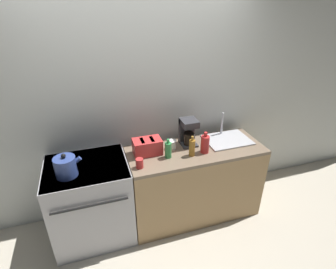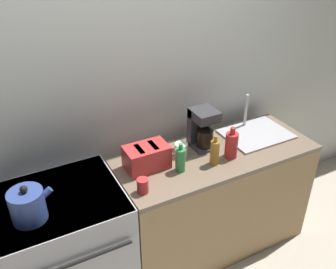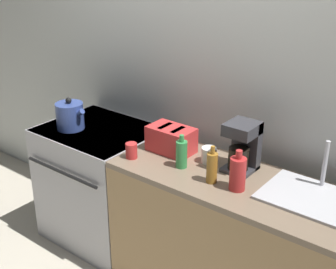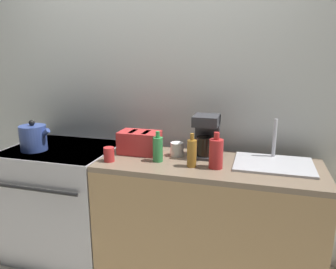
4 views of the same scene
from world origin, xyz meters
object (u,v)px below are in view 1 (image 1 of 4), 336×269
object	(u,v)px
stove	(91,200)
bottle_green	(168,150)
toaster	(147,147)
cup_red	(140,163)
kettle	(66,167)
bottle_red	(205,144)
bottle_amber	(192,148)
coffee_maker	(188,131)
cup_white	(172,145)

from	to	relation	value
stove	bottle_green	bearing A→B (deg)	-7.03
toaster	bottle_green	size ratio (longest dim) A/B	1.40
bottle_green	cup_red	distance (m)	0.33
kettle	bottle_red	xyz separation A→B (m)	(1.37, -0.01, 0.00)
toaster	bottle_amber	bearing A→B (deg)	-22.87
kettle	bottle_amber	size ratio (longest dim) A/B	1.10
bottle_green	bottle_amber	bearing A→B (deg)	-9.92
toaster	coffee_maker	xyz separation A→B (m)	(0.48, 0.06, 0.07)
bottle_red	bottle_green	distance (m)	0.40
kettle	bottle_red	bearing A→B (deg)	-0.62
kettle	bottle_red	size ratio (longest dim) A/B	1.04
kettle	bottle_amber	xyz separation A→B (m)	(1.22, -0.03, -0.00)
kettle	bottle_green	bearing A→B (deg)	0.54
stove	toaster	bearing A→B (deg)	3.30
toaster	coffee_maker	distance (m)	0.49
bottle_red	toaster	bearing A→B (deg)	164.45
kettle	bottle_amber	distance (m)	1.22
coffee_maker	cup_white	distance (m)	0.23
stove	cup_red	world-z (taller)	cup_red
coffee_maker	bottle_red	bearing A→B (deg)	-65.81
bottle_green	coffee_maker	bearing A→B (deg)	34.43
bottle_red	cup_red	world-z (taller)	bottle_red
stove	bottle_amber	xyz separation A→B (m)	(1.06, -0.14, 0.53)
bottle_green	cup_red	bearing A→B (deg)	-163.85
bottle_red	bottle_amber	world-z (taller)	bottle_red
kettle	bottle_green	xyz separation A→B (m)	(0.97, 0.01, -0.01)
stove	coffee_maker	xyz separation A→B (m)	(1.11, 0.10, 0.59)
toaster	bottle_green	bearing A→B (deg)	-36.84
cup_red	cup_white	bearing A→B (deg)	30.90
cup_red	cup_white	xyz separation A→B (m)	(0.41, 0.25, -0.00)
cup_red	coffee_maker	bearing A→B (deg)	25.64
bottle_red	coffee_maker	bearing A→B (deg)	114.19
toaster	cup_white	bearing A→B (deg)	3.57
coffee_maker	cup_white	size ratio (longest dim) A/B	3.09
cup_red	bottle_red	bearing A→B (deg)	5.45
coffee_maker	kettle	bearing A→B (deg)	-170.58
toaster	cup_red	xyz separation A→B (m)	(-0.13, -0.23, -0.03)
coffee_maker	toaster	bearing A→B (deg)	-172.28
kettle	cup_red	world-z (taller)	kettle
toaster	cup_red	size ratio (longest dim) A/B	2.99
coffee_maker	bottle_red	xyz separation A→B (m)	(0.10, -0.23, -0.06)
toaster	bottle_red	xyz separation A→B (m)	(0.58, -0.16, 0.02)
stove	cup_white	xyz separation A→B (m)	(0.91, 0.05, 0.48)
kettle	bottle_red	world-z (taller)	bottle_red
bottle_amber	cup_red	size ratio (longest dim) A/B	2.27
stove	cup_red	bearing A→B (deg)	-21.14
toaster	cup_white	world-z (taller)	toaster
bottle_amber	cup_white	world-z (taller)	bottle_amber
bottle_green	cup_white	distance (m)	0.18
stove	coffee_maker	distance (m)	1.26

